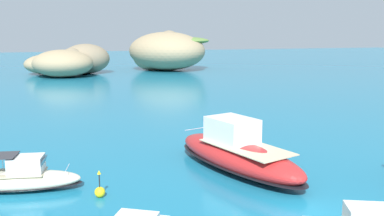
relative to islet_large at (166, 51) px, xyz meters
The scene contains 6 objects.
ground_plane 81.49m from the islet_large, 101.76° to the right, with size 400.00×400.00×0.00m, color #197093.
islet_large is the anchor object (origin of this frame).
islet_small 23.89m from the islet_large, 166.67° to the right, with size 20.26×22.12×6.51m.
motorboat_cream 77.57m from the islet_large, 112.39° to the right, with size 6.76×3.27×2.04m.
motorboat_red 74.61m from the islet_large, 103.09° to the right, with size 5.95×11.59×3.27m.
channel_buoy 78.54m from the islet_large, 109.07° to the right, with size 0.56×0.56×1.48m.
Camera 1 is at (-11.44, -15.16, 8.46)m, focal length 38.00 mm.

